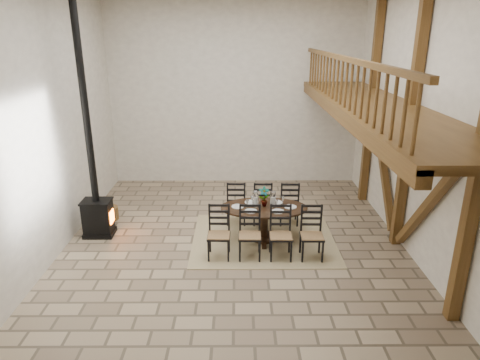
{
  "coord_description": "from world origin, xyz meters",
  "views": [
    {
      "loc": [
        0.06,
        -8.06,
        4.2
      ],
      "look_at": [
        0.12,
        0.4,
        1.27
      ],
      "focal_mm": 32.0,
      "sensor_mm": 36.0,
      "label": 1
    }
  ],
  "objects_px": {
    "wood_stove": "(94,186)",
    "log_basket": "(108,213)",
    "dining_table": "(264,224)",
    "log_stack": "(100,220)"
  },
  "relations": [
    {
      "from": "wood_stove",
      "to": "log_basket",
      "type": "bearing_deg",
      "value": 92.42
    },
    {
      "from": "dining_table",
      "to": "log_basket",
      "type": "relative_size",
      "value": 4.91
    },
    {
      "from": "log_basket",
      "to": "log_stack",
      "type": "relative_size",
      "value": 0.9
    },
    {
      "from": "log_basket",
      "to": "log_stack",
      "type": "height_order",
      "value": "log_basket"
    },
    {
      "from": "dining_table",
      "to": "log_stack",
      "type": "distance_m",
      "value": 3.75
    },
    {
      "from": "dining_table",
      "to": "log_basket",
      "type": "xyz_separation_m",
      "value": [
        -3.6,
        1.14,
        -0.22
      ]
    },
    {
      "from": "wood_stove",
      "to": "log_basket",
      "type": "xyz_separation_m",
      "value": [
        -0.04,
        0.83,
        -0.97
      ]
    },
    {
      "from": "log_basket",
      "to": "wood_stove",
      "type": "bearing_deg",
      "value": -87.14
    },
    {
      "from": "wood_stove",
      "to": "log_stack",
      "type": "bearing_deg",
      "value": 104.7
    },
    {
      "from": "log_stack",
      "to": "dining_table",
      "type": "bearing_deg",
      "value": -11.21
    }
  ]
}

